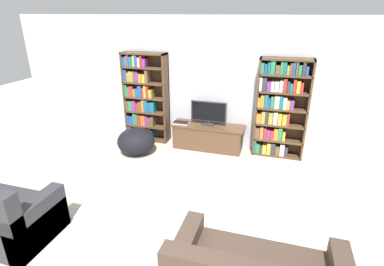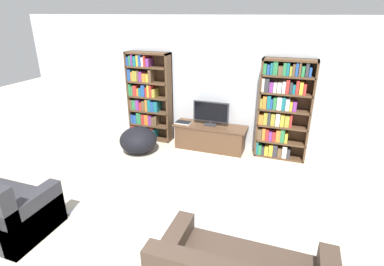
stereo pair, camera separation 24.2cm
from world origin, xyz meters
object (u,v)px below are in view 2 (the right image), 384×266
(tv_stand, at_px, (210,137))
(laptop, at_px, (183,123))
(beanbag_ottoman, at_px, (138,140))
(bookshelf_right, at_px, (282,109))
(television, at_px, (211,113))
(bookshelf_left, at_px, (147,98))

(tv_stand, xyz_separation_m, laptop, (-0.56, -0.06, 0.27))
(laptop, height_order, beanbag_ottoman, laptop)
(bookshelf_right, distance_m, laptop, 1.96)
(television, height_order, beanbag_ottoman, television)
(bookshelf_left, xyz_separation_m, beanbag_ottoman, (0.14, -0.75, -0.67))
(bookshelf_left, bearing_deg, beanbag_ottoman, -79.17)
(bookshelf_right, distance_m, tv_stand, 1.52)
(bookshelf_right, bearing_deg, television, -176.02)
(bookshelf_left, bearing_deg, television, -3.74)
(tv_stand, distance_m, beanbag_ottoman, 1.46)
(bookshelf_left, xyz_separation_m, bookshelf_right, (2.80, -0.00, 0.04))
(beanbag_ottoman, bearing_deg, laptop, 37.44)
(bookshelf_right, height_order, tv_stand, bookshelf_right)
(television, height_order, laptop, television)
(tv_stand, height_order, television, television)
(bookshelf_right, bearing_deg, tv_stand, -175.20)
(bookshelf_left, relative_size, tv_stand, 1.28)
(bookshelf_right, height_order, beanbag_ottoman, bookshelf_right)
(beanbag_ottoman, bearing_deg, bookshelf_right, 15.76)
(tv_stand, bearing_deg, bookshelf_left, 175.51)
(bookshelf_left, bearing_deg, laptop, -11.19)
(bookshelf_left, bearing_deg, bookshelf_right, -0.04)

